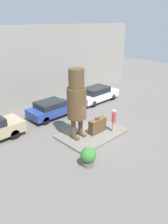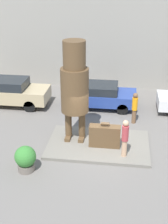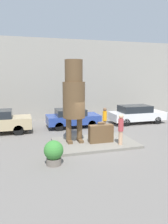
{
  "view_description": "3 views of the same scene",
  "coord_description": "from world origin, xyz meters",
  "px_view_note": "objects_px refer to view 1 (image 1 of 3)",
  "views": [
    {
      "loc": [
        -9.95,
        -9.45,
        7.55
      ],
      "look_at": [
        -0.58,
        0.26,
        1.82
      ],
      "focal_mm": 35.0,
      "sensor_mm": 36.0,
      "label": 1
    },
    {
      "loc": [
        1.01,
        -12.51,
        7.59
      ],
      "look_at": [
        -0.66,
        -0.13,
        1.76
      ],
      "focal_mm": 50.0,
      "sensor_mm": 36.0,
      "label": 2
    },
    {
      "loc": [
        -4.07,
        -11.57,
        3.93
      ],
      "look_at": [
        -0.68,
        -0.07,
        1.93
      ],
      "focal_mm": 35.0,
      "sensor_mm": 36.0,
      "label": 3
    }
  ],
  "objects_px": {
    "worker_hivis": "(84,106)",
    "giant_suitcase": "(98,126)",
    "planter_pot": "(88,156)",
    "statue_figure": "(77,99)",
    "tourist": "(114,120)",
    "parked_car_blue": "(52,108)",
    "parked_car_white": "(97,94)"
  },
  "relations": [
    {
      "from": "statue_figure",
      "to": "giant_suitcase",
      "type": "relative_size",
      "value": 3.32
    },
    {
      "from": "giant_suitcase",
      "to": "parked_car_white",
      "type": "bearing_deg",
      "value": 43.07
    },
    {
      "from": "tourist",
      "to": "parked_car_white",
      "type": "distance_m",
      "value": 6.66
    },
    {
      "from": "giant_suitcase",
      "to": "planter_pot",
      "type": "relative_size",
      "value": 1.27
    },
    {
      "from": "worker_hivis",
      "to": "giant_suitcase",
      "type": "bearing_deg",
      "value": -115.71
    },
    {
      "from": "parked_car_white",
      "to": "statue_figure",
      "type": "bearing_deg",
      "value": -147.59
    },
    {
      "from": "planter_pot",
      "to": "worker_hivis",
      "type": "height_order",
      "value": "worker_hivis"
    },
    {
      "from": "statue_figure",
      "to": "worker_hivis",
      "type": "bearing_deg",
      "value": 38.85
    },
    {
      "from": "statue_figure",
      "to": "parked_car_white",
      "type": "xyz_separation_m",
      "value": [
        6.36,
        4.04,
        -2.08
      ]
    },
    {
      "from": "planter_pot",
      "to": "parked_car_blue",
      "type": "bearing_deg",
      "value": 69.92
    },
    {
      "from": "tourist",
      "to": "worker_hivis",
      "type": "height_order",
      "value": "tourist"
    },
    {
      "from": "statue_figure",
      "to": "planter_pot",
      "type": "distance_m",
      "value": 3.88
    },
    {
      "from": "statue_figure",
      "to": "giant_suitcase",
      "type": "bearing_deg",
      "value": -21.31
    },
    {
      "from": "giant_suitcase",
      "to": "planter_pot",
      "type": "distance_m",
      "value": 3.71
    },
    {
      "from": "statue_figure",
      "to": "parked_car_blue",
      "type": "height_order",
      "value": "statue_figure"
    },
    {
      "from": "tourist",
      "to": "worker_hivis",
      "type": "xyz_separation_m",
      "value": [
        0.46,
        3.52,
        -0.14
      ]
    },
    {
      "from": "parked_car_blue",
      "to": "worker_hivis",
      "type": "height_order",
      "value": "worker_hivis"
    },
    {
      "from": "giant_suitcase",
      "to": "tourist",
      "type": "distance_m",
      "value": 1.22
    },
    {
      "from": "parked_car_blue",
      "to": "giant_suitcase",
      "type": "bearing_deg",
      "value": -83.12
    },
    {
      "from": "parked_car_white",
      "to": "worker_hivis",
      "type": "relative_size",
      "value": 2.67
    },
    {
      "from": "statue_figure",
      "to": "worker_hivis",
      "type": "xyz_separation_m",
      "value": [
        2.79,
        2.25,
        -1.93
      ]
    },
    {
      "from": "statue_figure",
      "to": "tourist",
      "type": "height_order",
      "value": "statue_figure"
    },
    {
      "from": "planter_pot",
      "to": "statue_figure",
      "type": "bearing_deg",
      "value": 59.21
    },
    {
      "from": "statue_figure",
      "to": "tourist",
      "type": "relative_size",
      "value": 2.73
    },
    {
      "from": "tourist",
      "to": "parked_car_blue",
      "type": "bearing_deg",
      "value": 105.24
    },
    {
      "from": "tourist",
      "to": "parked_car_blue",
      "type": "xyz_separation_m",
      "value": [
        -1.46,
        5.37,
        -0.31
      ]
    },
    {
      "from": "parked_car_white",
      "to": "planter_pot",
      "type": "relative_size",
      "value": 4.11
    },
    {
      "from": "giant_suitcase",
      "to": "tourist",
      "type": "relative_size",
      "value": 0.82
    },
    {
      "from": "statue_figure",
      "to": "planter_pot",
      "type": "bearing_deg",
      "value": -120.79
    },
    {
      "from": "statue_figure",
      "to": "planter_pot",
      "type": "xyz_separation_m",
      "value": [
        -1.6,
        -2.69,
        -2.29
      ]
    },
    {
      "from": "statue_figure",
      "to": "parked_car_blue",
      "type": "xyz_separation_m",
      "value": [
        0.88,
        4.1,
        -2.11
      ]
    },
    {
      "from": "planter_pot",
      "to": "worker_hivis",
      "type": "bearing_deg",
      "value": 48.33
    }
  ]
}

